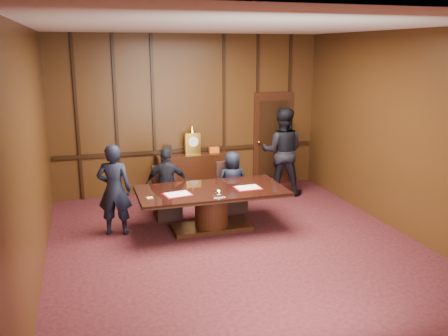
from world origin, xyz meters
The scene contains 13 objects.
room centered at (0.07, 0.14, 1.72)m, with size 7.00×7.04×3.50m.
sideboard centered at (0.00, 3.26, 0.49)m, with size 1.60×0.45×1.54m.
conference_table centered at (-0.19, 0.97, 0.51)m, with size 2.62×1.32×0.76m.
folder_left centered at (-0.83, 0.81, 0.77)m, with size 0.51×0.40×0.02m.
folder_right centered at (0.44, 0.83, 0.77)m, with size 0.47×0.35×0.02m.
inkstand centered at (-0.19, 0.52, 0.81)m, with size 0.20×0.14×0.12m.
notepad centered at (-1.32, 0.76, 0.77)m, with size 0.10×0.07×0.01m, color #F1CE76.
chair_left centered at (-0.84, 1.85, 0.29)m, with size 0.50×0.50×0.99m.
chair_right centered at (0.45, 1.84, 0.29)m, with size 0.56×0.56×0.99m.
signatory_left centered at (-0.84, 1.77, 0.69)m, with size 0.81×0.34×1.38m, color black.
signatory_right centered at (0.46, 1.77, 0.62)m, with size 0.60×0.39×1.24m, color black.
witness_left centered at (-1.85, 1.25, 0.81)m, with size 0.59×0.39×1.62m, color black.
witness_right centered at (1.89, 2.64, 0.97)m, with size 0.94×0.74×1.94m, color black.
Camera 1 is at (-2.31, -6.80, 3.18)m, focal length 38.00 mm.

